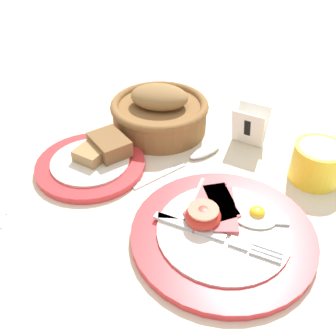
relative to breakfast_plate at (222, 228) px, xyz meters
The scene contains 7 objects.
ground_plane 0.07m from the breakfast_plate, behind, with size 3.00×3.00×0.00m, color beige.
breakfast_plate is the anchor object (origin of this frame).
bread_plate 0.26m from the breakfast_plate, behind, with size 0.19×0.19×0.05m.
sugar_cup 0.21m from the breakfast_plate, 64.19° to the left, with size 0.08×0.08×0.06m.
bread_basket 0.30m from the breakfast_plate, 136.23° to the left, with size 0.19×0.19×0.09m.
number_card 0.24m from the breakfast_plate, 99.94° to the left, with size 0.06×0.05×0.07m.
teaspoon_by_saucer 0.18m from the breakfast_plate, 127.72° to the left, with size 0.10×0.18×0.01m.
Camera 1 is at (0.18, -0.37, 0.42)m, focal length 42.00 mm.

